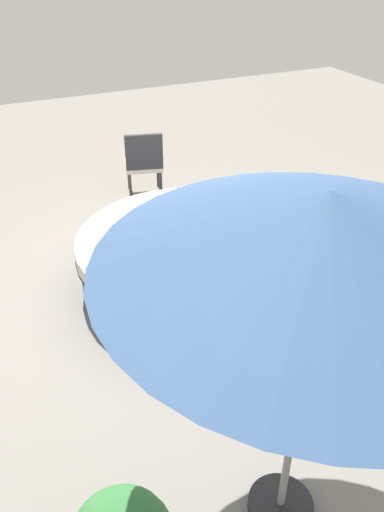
# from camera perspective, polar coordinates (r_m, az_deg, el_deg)

# --- Properties ---
(ground_plane) EXTENTS (16.00, 16.00, 0.00)m
(ground_plane) POSITION_cam_1_polar(r_m,az_deg,el_deg) (5.75, 0.00, -3.04)
(ground_plane) COLOR gray
(round_bed) EXTENTS (2.46, 2.46, 0.60)m
(round_bed) POSITION_cam_1_polar(r_m,az_deg,el_deg) (5.57, 0.00, -0.46)
(round_bed) COLOR #38478C
(round_bed) RESTS_ON ground_plane
(throw_pillow_0) EXTENTS (0.45, 0.30, 0.21)m
(throw_pillow_0) POSITION_cam_1_polar(r_m,az_deg,el_deg) (5.67, 8.25, 4.45)
(throw_pillow_0) COLOR beige
(throw_pillow_0) RESTS_ON round_bed
(throw_pillow_1) EXTENTS (0.47, 0.35, 0.20)m
(throw_pillow_1) POSITION_cam_1_polar(r_m,az_deg,el_deg) (5.93, 6.34, 5.88)
(throw_pillow_1) COLOR beige
(throw_pillow_1) RESTS_ON round_bed
(throw_pillow_2) EXTENTS (0.47, 0.34, 0.15)m
(throw_pillow_2) POSITION_cam_1_polar(r_m,az_deg,el_deg) (6.13, 3.47, 6.68)
(throw_pillow_2) COLOR silver
(throw_pillow_2) RESTS_ON round_bed
(throw_pillow_3) EXTENTS (0.46, 0.37, 0.14)m
(throw_pillow_3) POSITION_cam_1_polar(r_m,az_deg,el_deg) (6.20, 0.03, 7.02)
(throw_pillow_3) COLOR silver
(throw_pillow_3) RESTS_ON round_bed
(patio_chair) EXTENTS (0.63, 0.62, 0.98)m
(patio_chair) POSITION_cam_1_polar(r_m,az_deg,el_deg) (7.46, -5.34, 10.48)
(patio_chair) COLOR #333338
(patio_chair) RESTS_ON ground_plane
(patio_umbrella) EXTENTS (2.20, 2.20, 2.39)m
(patio_umbrella) POSITION_cam_1_polar(r_m,az_deg,el_deg) (2.42, 14.34, 2.44)
(patio_umbrella) COLOR #262628
(patio_umbrella) RESTS_ON ground_plane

